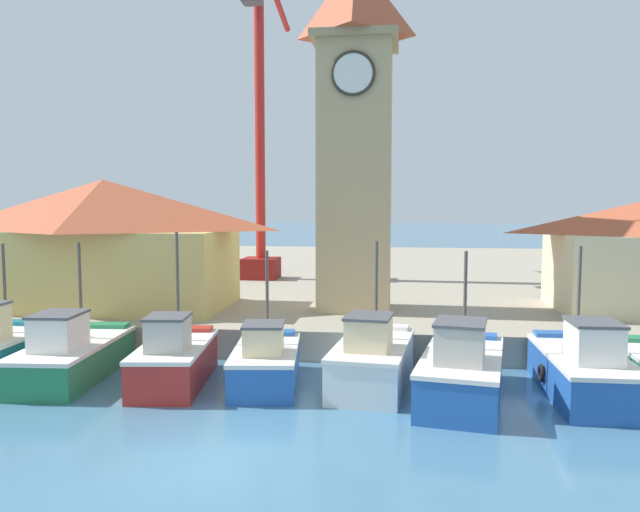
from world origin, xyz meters
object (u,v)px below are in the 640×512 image
at_px(warehouse_left, 104,242).
at_px(port_crane_near, 261,154).
at_px(fishing_boat_mid_right, 372,359).
at_px(clock_tower, 356,126).
at_px(fishing_boat_mid_left, 174,359).
at_px(fishing_boat_left_inner, 72,355).
at_px(fishing_boat_right_outer, 583,369).
at_px(fishing_boat_right_inner, 462,371).
at_px(port_crane_far, 360,144).
at_px(fishing_boat_center, 266,362).

relative_size(warehouse_left, port_crane_near, 0.57).
height_order(fishing_boat_mid_right, clock_tower, clock_tower).
bearing_deg(port_crane_near, fishing_boat_mid_left, -86.11).
relative_size(fishing_boat_mid_left, fishing_boat_mid_right, 0.93).
bearing_deg(fishing_boat_mid_right, fishing_boat_left_inner, -177.65).
height_order(fishing_boat_left_inner, fishing_boat_right_outer, fishing_boat_right_outer).
distance_m(warehouse_left, port_crane_near, 12.21).
relative_size(fishing_boat_mid_right, fishing_boat_right_inner, 0.92).
distance_m(fishing_boat_mid_right, clock_tower, 10.65).
relative_size(fishing_boat_left_inner, fishing_boat_right_outer, 1.04).
bearing_deg(port_crane_far, fishing_boat_center, -95.57).
height_order(fishing_boat_mid_right, fishing_boat_right_inner, fishing_boat_mid_right).
height_order(clock_tower, port_crane_near, port_crane_near).
height_order(fishing_boat_center, fishing_boat_mid_right, fishing_boat_mid_right).
xyz_separation_m(clock_tower, port_crane_near, (-6.09, 9.72, -0.38)).
distance_m(fishing_boat_mid_left, clock_tower, 12.07).
bearing_deg(fishing_boat_mid_right, port_crane_near, 112.85).
distance_m(fishing_boat_center, fishing_boat_right_outer, 9.14).
distance_m(fishing_boat_left_inner, clock_tower, 13.71).
height_order(fishing_boat_center, fishing_boat_right_outer, fishing_boat_right_outer).
height_order(fishing_boat_mid_left, fishing_boat_center, fishing_boat_mid_left).
relative_size(fishing_boat_center, port_crane_near, 0.24).
bearing_deg(fishing_boat_mid_left, port_crane_near, 93.89).
distance_m(fishing_boat_mid_left, fishing_boat_right_outer, 11.90).
relative_size(port_crane_near, port_crane_far, 0.94).
bearing_deg(fishing_boat_right_inner, fishing_boat_right_outer, 11.21).
distance_m(fishing_boat_left_inner, fishing_boat_right_inner, 11.87).
xyz_separation_m(clock_tower, port_crane_far, (-0.45, 9.89, 0.13)).
relative_size(fishing_boat_left_inner, fishing_boat_center, 1.22).
xyz_separation_m(fishing_boat_right_inner, fishing_boat_right_outer, (3.44, 0.68, -0.02)).
distance_m(clock_tower, warehouse_left, 11.53).
distance_m(clock_tower, port_crane_far, 9.90).
height_order(fishing_boat_left_inner, fishing_boat_right_inner, fishing_boat_left_inner).
distance_m(fishing_boat_left_inner, fishing_boat_center, 6.15).
distance_m(fishing_boat_right_outer, clock_tower, 12.90).
bearing_deg(fishing_boat_right_inner, fishing_boat_mid_right, 158.20).
bearing_deg(fishing_boat_right_inner, port_crane_far, 102.49).
height_order(fishing_boat_center, port_crane_near, port_crane_near).
bearing_deg(fishing_boat_center, port_crane_near, 102.90).
bearing_deg(port_crane_far, fishing_boat_mid_left, -104.13).
bearing_deg(warehouse_left, port_crane_far, 46.85).
height_order(fishing_boat_mid_right, fishing_boat_right_outer, fishing_boat_mid_right).
distance_m(fishing_boat_mid_right, port_crane_near, 19.80).
bearing_deg(fishing_boat_left_inner, port_crane_far, 65.84).
relative_size(fishing_boat_center, fishing_boat_right_outer, 0.86).
distance_m(fishing_boat_right_inner, port_crane_far, 20.16).
bearing_deg(warehouse_left, fishing_boat_right_outer, -21.08).
bearing_deg(fishing_boat_mid_right, fishing_boat_right_inner, -21.80).
xyz_separation_m(fishing_boat_left_inner, fishing_boat_mid_right, (9.34, 0.38, 0.06)).
bearing_deg(port_crane_near, fishing_boat_right_outer, -52.82).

